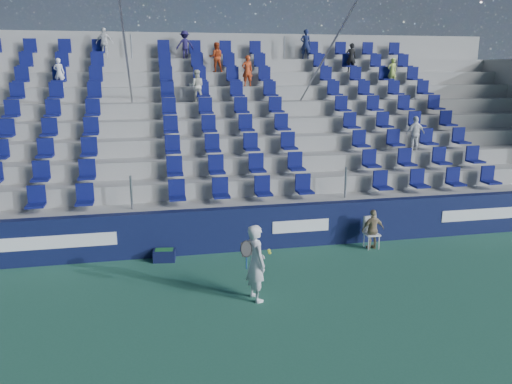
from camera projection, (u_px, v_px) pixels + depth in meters
ground at (273, 300)px, 10.73m from camera, size 70.00×70.00×0.00m
sponsor_wall at (246, 228)px, 13.57m from camera, size 24.00×0.32×1.20m
grandstand at (220, 145)px, 18.05m from camera, size 24.00×8.17×6.63m
tennis_player at (256, 263)px, 10.54m from camera, size 0.69×0.69×1.68m
line_judge_chair at (371, 230)px, 13.79m from camera, size 0.39×0.40×0.87m
line_judge at (373, 229)px, 13.64m from camera, size 0.66×0.30×1.11m
ball_bin at (164, 255)px, 12.86m from camera, size 0.59×0.43×0.31m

